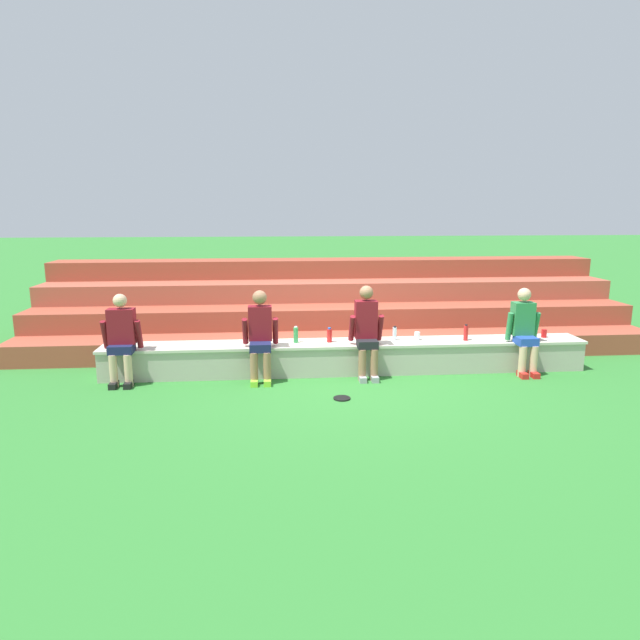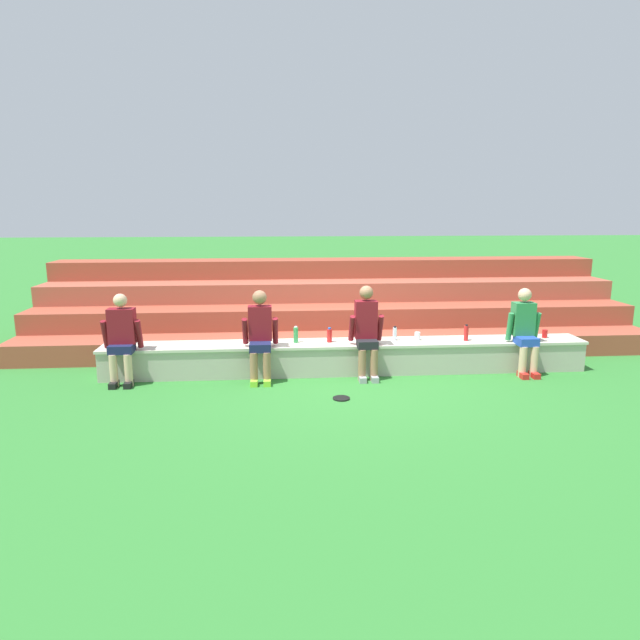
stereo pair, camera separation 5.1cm
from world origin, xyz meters
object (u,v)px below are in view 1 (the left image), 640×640
Objects in this scene: person_far_left at (121,337)px; person_left_of_center at (260,334)px; person_center at (367,330)px; water_bottle_near_right at (466,333)px; frisbee at (342,398)px; person_right_of_center at (524,329)px; plastic_cup_middle at (544,333)px; plastic_cup_right_end at (417,336)px; water_bottle_mid_left at (395,334)px; water_bottle_near_left at (296,335)px; water_bottle_center_gap at (329,335)px.

person_far_left is 0.99× the size of person_left_of_center.
person_center is 1.59m from water_bottle_near_right.
person_center is at bearing 0.60° from person_far_left.
frisbee is (-0.47, -0.94, -0.70)m from person_center.
person_right_of_center is 0.58m from plastic_cup_middle.
plastic_cup_right_end is at bearing 4.38° from person_far_left.
plastic_cup_middle is (2.85, 0.30, -0.18)m from person_center.
person_right_of_center reaches higher than person_far_left.
water_bottle_near_right is at bearing -5.19° from water_bottle_mid_left.
frisbee is at bearing -161.90° from person_right_of_center.
water_bottle_near_right is 2.59m from water_bottle_near_left.
plastic_cup_middle is 0.56× the size of frisbee.
plastic_cup_right_end is (2.38, 0.31, -0.15)m from person_left_of_center.
plastic_cup_middle is (1.29, 0.09, -0.06)m from water_bottle_near_right.
person_center is 1.26m from frisbee.
plastic_cup_right_end reaches higher than frisbee.
water_bottle_near_left is 1.99× the size of plastic_cup_middle.
person_left_of_center is 10.27× the size of plastic_cup_right_end.
person_far_left reaches higher than water_bottle_near_right.
water_bottle_mid_left is at bearing 9.20° from person_left_of_center.
water_bottle_mid_left is 0.99× the size of water_bottle_center_gap.
person_far_left is 5.11× the size of water_bottle_near_right.
plastic_cup_middle is (2.02, 0.01, -0.00)m from plastic_cup_right_end.
person_right_of_center is 3.42m from water_bottle_near_left.
water_bottle_center_gap is at bearing -179.58° from plastic_cup_middle.
water_bottle_center_gap is at bearing -178.23° from water_bottle_mid_left.
person_center is 6.02× the size of frisbee.
person_far_left is at bearing -177.18° from water_bottle_near_right.
person_left_of_center is at bearing 139.19° from frisbee.
water_bottle_near_left is at bearing 178.21° from water_bottle_near_right.
person_far_left reaches higher than frisbee.
water_bottle_near_right is at bearing -175.92° from plastic_cup_middle.
person_far_left is 4.33m from plastic_cup_right_end.
water_bottle_near_right is at bearing 7.69° from person_center.
person_left_of_center is 4.41m from plastic_cup_middle.
person_left_of_center is 5.19× the size of water_bottle_near_left.
person_right_of_center reaches higher than water_bottle_near_left.
person_right_of_center reaches higher than plastic_cup_right_end.
plastic_cup_middle is at bearing 0.28° from plastic_cup_right_end.
person_center is 5.38× the size of water_bottle_near_left.
water_bottle_mid_left is at bearing 4.99° from person_far_left.
water_bottle_center_gap is 1.00× the size of frisbee.
person_right_of_center reaches higher than water_bottle_mid_left.
person_right_of_center reaches higher than water_bottle_center_gap.
frisbee is at bearing -66.11° from water_bottle_near_left.
plastic_cup_right_end is at bearing 43.34° from frisbee.
person_center is at bearing 63.25° from frisbee.
person_far_left is 3.48m from person_center.
water_bottle_mid_left reaches higher than plastic_cup_middle.
water_bottle_mid_left is at bearing 170.50° from person_right_of_center.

